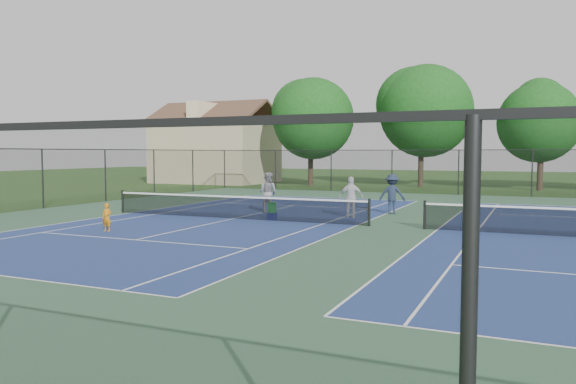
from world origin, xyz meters
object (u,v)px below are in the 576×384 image
at_px(tree_back_a, 311,115).
at_px(ball_hopper, 272,207).
at_px(bystander_b, 392,194).
at_px(ball_crate, 272,216).
at_px(tree_back_b, 422,106).
at_px(tree_back_c, 542,117).
at_px(instructor, 268,193).
at_px(child_player, 107,217).
at_px(clapboard_house, 216,150).
at_px(bystander_a, 351,197).

height_order(tree_back_a, ball_hopper, tree_back_a).
relative_size(bystander_b, ball_crate, 4.50).
relative_size(tree_back_b, tree_back_c, 1.19).
xyz_separation_m(tree_back_b, ball_crate, (-1.40, -25.53, -6.45)).
bearing_deg(ball_hopper, bystander_b, 45.43).
relative_size(tree_back_c, instructor, 4.38).
bearing_deg(tree_back_a, child_player, -82.68).
height_order(tree_back_a, bystander_b, tree_back_a).
relative_size(tree_back_a, bystander_b, 4.98).
bearing_deg(clapboard_house, tree_back_c, 0.00).
distance_m(tree_back_c, child_player, 33.75).
height_order(tree_back_c, clapboard_house, tree_back_c).
height_order(tree_back_a, tree_back_b, tree_back_b).
bearing_deg(instructor, ball_crate, 122.07).
distance_m(tree_back_b, bystander_a, 24.27).
height_order(tree_back_a, bystander_a, tree_back_a).
relative_size(bystander_a, ball_crate, 4.36).
bearing_deg(bystander_a, tree_back_a, -81.82).
xyz_separation_m(tree_back_c, child_player, (-14.25, -30.18, -4.97)).
height_order(tree_back_b, bystander_a, tree_back_b).
xyz_separation_m(tree_back_a, bystander_b, (11.72, -19.35, -5.12)).
bearing_deg(ball_crate, clapboard_house, 125.66).
bearing_deg(ball_hopper, ball_crate, -90.00).
height_order(clapboard_house, child_player, clapboard_house).
bearing_deg(tree_back_c, child_player, -115.27).
distance_m(child_player, bystander_b, 12.67).
bearing_deg(ball_hopper, clapboard_house, 125.66).
distance_m(child_player, ball_crate, 6.85).
distance_m(tree_back_c, ball_crate, 27.17).
xyz_separation_m(child_player, instructor, (2.57, 7.87, 0.45)).
height_order(tree_back_c, child_player, tree_back_c).
relative_size(child_player, ball_crate, 2.49).
height_order(ball_crate, ball_hopper, ball_hopper).
height_order(tree_back_c, ball_crate, tree_back_c).
distance_m(tree_back_c, clapboard_house, 28.10).
distance_m(tree_back_a, bystander_a, 24.50).
bearing_deg(tree_back_a, instructor, -73.48).
distance_m(tree_back_b, ball_hopper, 26.28).
relative_size(instructor, ball_hopper, 4.46).
bearing_deg(bystander_a, tree_back_c, -126.21).
height_order(tree_back_a, child_player, tree_back_a).
xyz_separation_m(tree_back_b, clapboard_house, (-19.00, -1.00, -3.50)).
distance_m(clapboard_house, bystander_b, 29.84).
height_order(tree_back_c, ball_hopper, tree_back_c).
distance_m(tree_back_c, bystander_b, 21.78).
bearing_deg(bystander_b, tree_back_b, -90.40).
relative_size(tree_back_c, bystander_b, 4.57).
xyz_separation_m(tree_back_c, ball_crate, (-10.40, -24.53, -5.33)).
relative_size(clapboard_house, child_player, 10.60).
relative_size(tree_back_c, bystander_a, 4.71).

